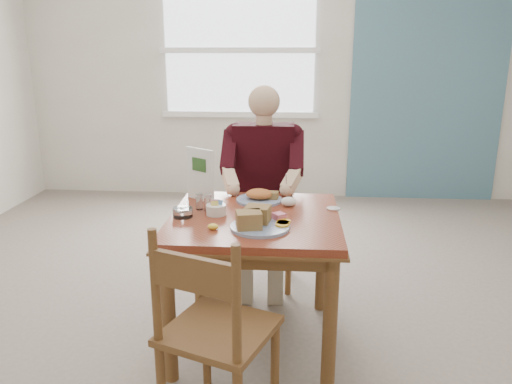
# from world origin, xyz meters

# --- Properties ---
(floor) EXTENTS (6.00, 6.00, 0.00)m
(floor) POSITION_xyz_m (0.00, 0.00, 0.00)
(floor) COLOR #675F53
(floor) RESTS_ON ground
(wall_back) EXTENTS (5.50, 0.00, 5.50)m
(wall_back) POSITION_xyz_m (0.00, 3.00, 1.40)
(wall_back) COLOR silver
(wall_back) RESTS_ON ground
(accent_panel) EXTENTS (1.60, 0.02, 2.80)m
(accent_panel) POSITION_xyz_m (1.60, 2.98, 1.40)
(accent_panel) COLOR slate
(accent_panel) RESTS_ON ground
(lemon_wedge) EXTENTS (0.07, 0.06, 0.03)m
(lemon_wedge) POSITION_xyz_m (-0.19, -0.23, 0.77)
(lemon_wedge) COLOR yellow
(lemon_wedge) RESTS_ON table
(napkin) EXTENTS (0.09, 0.08, 0.05)m
(napkin) POSITION_xyz_m (0.18, 0.18, 0.78)
(napkin) COLOR white
(napkin) RESTS_ON table
(metal_dish) EXTENTS (0.09, 0.09, 0.01)m
(metal_dish) POSITION_xyz_m (0.43, 0.14, 0.75)
(metal_dish) COLOR silver
(metal_dish) RESTS_ON table
(window) EXTENTS (1.72, 0.04, 1.42)m
(window) POSITION_xyz_m (-0.40, 2.97, 1.60)
(window) COLOR white
(window) RESTS_ON wall_back
(table) EXTENTS (0.92, 0.92, 0.75)m
(table) POSITION_xyz_m (0.00, 0.00, 0.64)
(table) COLOR brown
(table) RESTS_ON ground
(chair_far) EXTENTS (0.42, 0.42, 0.95)m
(chair_far) POSITION_xyz_m (0.00, 0.80, 0.48)
(chair_far) COLOR brown
(chair_far) RESTS_ON ground
(chair_near) EXTENTS (0.54, 0.54, 0.95)m
(chair_near) POSITION_xyz_m (-0.11, -0.72, 0.48)
(chair_near) COLOR brown
(chair_near) RESTS_ON ground
(diner) EXTENTS (0.53, 0.56, 1.39)m
(diner) POSITION_xyz_m (0.00, 0.71, 0.81)
(diner) COLOR gray
(diner) RESTS_ON chair_far
(near_plate) EXTENTS (0.32, 0.32, 0.10)m
(near_plate) POSITION_xyz_m (0.03, -0.19, 0.79)
(near_plate) COLOR white
(near_plate) RESTS_ON table
(far_plate) EXTENTS (0.29, 0.29, 0.07)m
(far_plate) POSITION_xyz_m (0.01, 0.27, 0.78)
(far_plate) COLOR white
(far_plate) RESTS_ON table
(caddy) EXTENTS (0.13, 0.13, 0.08)m
(caddy) POSITION_xyz_m (-0.21, 0.00, 0.78)
(caddy) COLOR white
(caddy) RESTS_ON table
(shakers) EXTENTS (0.11, 0.08, 0.09)m
(shakers) POSITION_xyz_m (-0.29, 0.07, 0.80)
(shakers) COLOR white
(shakers) RESTS_ON table
(creamer) EXTENTS (0.11, 0.11, 0.05)m
(creamer) POSITION_xyz_m (-0.38, -0.05, 0.78)
(creamer) COLOR white
(creamer) RESTS_ON table
(menu) EXTENTS (0.18, 0.14, 0.31)m
(menu) POSITION_xyz_m (-0.34, 0.26, 0.91)
(menu) COLOR white
(menu) RESTS_ON table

